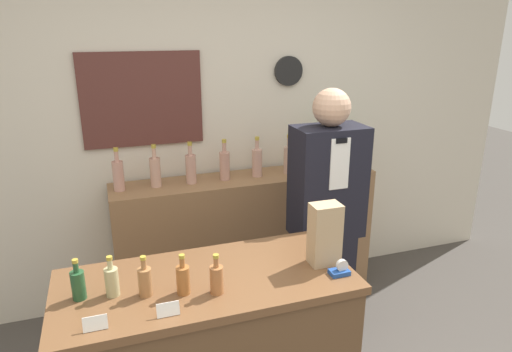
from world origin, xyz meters
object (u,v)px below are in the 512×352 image
tape_dispenser (340,270)px  paper_bag (325,234)px  shopkeeper (325,225)px  potted_plant (341,143)px

tape_dispenser → paper_bag: bearing=101.4°
shopkeeper → tape_dispenser: (-0.30, -0.72, 0.13)m
potted_plant → shopkeeper: bearing=-124.4°
potted_plant → paper_bag: size_ratio=1.14×
shopkeeper → paper_bag: (-0.32, -0.60, 0.26)m
potted_plant → paper_bag: (-0.80, -1.29, -0.07)m
potted_plant → tape_dispenser: 1.62m
shopkeeper → tape_dispenser: bearing=-112.6°
shopkeeper → potted_plant: shopkeeper is taller
shopkeeper → paper_bag: bearing=-118.4°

